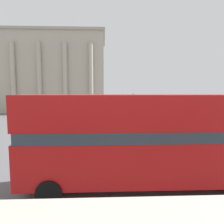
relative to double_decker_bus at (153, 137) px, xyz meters
name	(u,v)px	position (x,y,z in m)	size (l,w,h in m)	color
double_decker_bus	(153,137)	(0.00, 0.00, 0.00)	(11.18, 2.63, 4.17)	black
plaza_building_left	(49,74)	(-14.76, 38.92, 6.12)	(25.83, 14.95, 16.87)	#B2A893
traffic_light_mid	(134,109)	(0.67, 10.00, 0.36)	(0.42, 0.24, 4.11)	black
car_black	(196,128)	(7.15, 11.05, -1.62)	(4.20, 1.93, 1.35)	black
pedestrian_black	(170,119)	(5.86, 15.10, -1.30)	(0.32, 0.32, 1.75)	#282B33
pedestrian_blue	(93,117)	(-3.58, 18.62, -1.41)	(0.32, 0.32, 1.59)	#282B33
pedestrian_grey	(166,143)	(1.84, 3.91, -1.30)	(0.32, 0.32, 1.75)	#282B33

